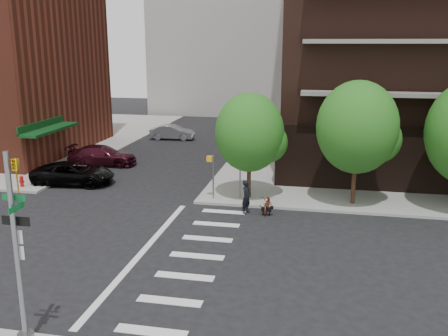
% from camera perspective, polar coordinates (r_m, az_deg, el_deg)
% --- Properties ---
extents(ground, '(120.00, 120.00, 0.00)m').
position_cam_1_polar(ground, '(23.08, -10.42, -9.27)').
color(ground, black).
rests_on(ground, ground).
extents(crosswalk, '(3.85, 13.00, 0.01)m').
position_cam_1_polar(crosswalk, '(22.40, -5.09, -9.82)').
color(crosswalk, silver).
rests_on(crosswalk, ground).
extents(tree_a, '(4.00, 4.00, 5.90)m').
position_cam_1_polar(tree_a, '(28.84, 2.93, 4.07)').
color(tree_a, '#301E11').
rests_on(tree_a, sidewalk_ne).
extents(tree_b, '(4.50, 4.50, 6.65)m').
position_cam_1_polar(tree_b, '(28.52, 14.99, 4.52)').
color(tree_b, '#301E11').
rests_on(tree_b, sidewalk_ne).
extents(traffic_signal, '(0.90, 0.75, 6.00)m').
position_cam_1_polar(traffic_signal, '(16.16, -22.37, -10.26)').
color(traffic_signal, slate).
rests_on(traffic_signal, sidewalk_s).
extents(pedestrian_signal, '(2.18, 0.67, 2.60)m').
position_cam_1_polar(pedestrian_signal, '(29.04, -0.58, -0.26)').
color(pedestrian_signal, slate).
rests_on(pedestrian_signal, sidewalk_ne).
extents(fire_hydrant, '(0.24, 0.24, 0.73)m').
position_cam_1_polar(fire_hydrant, '(34.21, -22.13, -1.35)').
color(fire_hydrant, '#A50C0C').
rests_on(fire_hydrant, sidewalk_nw).
extents(parked_car_black, '(2.98, 5.53, 1.48)m').
position_cam_1_polar(parked_car_black, '(34.18, -16.86, -0.60)').
color(parked_car_black, black).
rests_on(parked_car_black, ground).
extents(parked_car_maroon, '(2.55, 5.34, 1.50)m').
position_cam_1_polar(parked_car_maroon, '(38.98, -13.73, 1.41)').
color(parked_car_maroon, '#370E18').
rests_on(parked_car_maroon, ground).
extents(parked_car_silver, '(1.79, 4.36, 1.41)m').
position_cam_1_polar(parked_car_silver, '(48.28, -5.94, 4.09)').
color(parked_car_silver, gray).
rests_on(parked_car_silver, ground).
extents(scooter, '(0.68, 1.89, 0.99)m').
position_cam_1_polar(scooter, '(27.62, 5.01, -4.02)').
color(scooter, maroon).
rests_on(scooter, ground).
extents(dog_walker, '(0.79, 0.65, 1.88)m').
position_cam_1_polar(dog_walker, '(27.14, 2.59, -3.32)').
color(dog_walker, black).
rests_on(dog_walker, ground).
extents(dog, '(0.65, 0.18, 0.55)m').
position_cam_1_polar(dog, '(27.07, 4.94, -4.74)').
color(dog, black).
rests_on(dog, ground).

